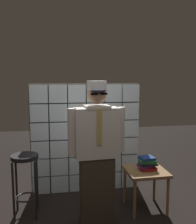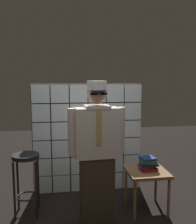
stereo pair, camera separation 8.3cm
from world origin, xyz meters
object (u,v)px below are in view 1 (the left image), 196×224
Objects in this scene: standing_person at (97,151)px; book_stack at (147,163)px; bar_stool at (25,171)px; side_table at (146,175)px.

book_stack is (0.71, 0.19, -0.26)m from standing_person.
bar_stool reaches higher than side_table.
side_table is at bearing 12.06° from standing_person.
standing_person reaches higher than side_table.
side_table is at bearing 171.23° from book_stack.
standing_person is 0.97m from bar_stool.
bar_stool is 3.24× the size of book_stack.
bar_stool is 1.45× the size of side_table.
bar_stool is (-0.87, 0.32, -0.30)m from standing_person.
side_table is 0.16m from book_stack.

